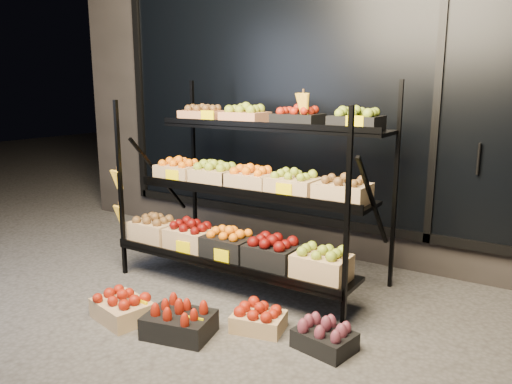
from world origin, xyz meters
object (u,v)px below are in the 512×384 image
Objects in this scene: display_rack at (247,190)px; floor_crate_midright at (259,318)px; floor_crate_left at (122,307)px; floor_crate_midleft at (179,321)px.

floor_crate_midright is at bearing -50.92° from display_rack.
floor_crate_midleft is at bearing 18.62° from floor_crate_left.
display_rack reaches higher than floor_crate_left.
floor_crate_left is (-0.35, -1.05, -0.69)m from display_rack.
display_rack is at bearing 116.16° from floor_crate_midright.
floor_crate_midright is (0.89, 0.39, -0.01)m from floor_crate_left.
display_rack is 1.10m from floor_crate_midright.
floor_crate_midleft is 0.53m from floor_crate_midright.
display_rack is 4.43× the size of floor_crate_midleft.
floor_crate_left is 0.93× the size of floor_crate_midleft.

